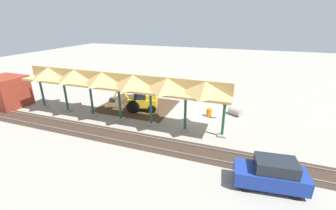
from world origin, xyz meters
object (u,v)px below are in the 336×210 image
Objects in this scene: backhoe at (141,100)px; distant_parked_car at (271,174)px; stop_sign at (225,105)px; concrete_pipe at (235,111)px; brick_utility_building at (6,92)px; traffic_barrel at (209,113)px.

backhoe reaches higher than distant_parked_car.
concrete_pipe is (-0.97, -1.77, -1.27)m from stop_sign.
brick_utility_building is 0.91× the size of distant_parked_car.
concrete_pipe is 0.35× the size of distant_parked_car.
stop_sign reaches higher than distant_parked_car.
distant_parked_car is (-12.91, 8.49, -0.28)m from backhoe.
brick_utility_building reaches higher than concrete_pipe.
distant_parked_car is (-2.86, 10.78, 0.57)m from concrete_pipe.
distant_parked_car is at bearing 146.65° from backhoe.
concrete_pipe is 0.39× the size of brick_utility_building.
backhoe is 10.34m from concrete_pipe.
backhoe is at bearing -33.35° from distant_parked_car.
brick_utility_building is at bearing 14.83° from backhoe.
distant_parked_car is at bearing 113.03° from stop_sign.
brick_utility_building reaches higher than traffic_barrel.
brick_utility_building is at bearing 14.05° from concrete_pipe.
concrete_pipe is (-10.05, -2.29, -0.85)m from backhoe.
brick_utility_building is (24.52, 4.60, 0.08)m from stop_sign.
distant_parked_car reaches higher than concrete_pipe.
backhoe is 7.56m from traffic_barrel.
concrete_pipe is at bearing -165.95° from brick_utility_building.
backhoe is 1.35× the size of brick_utility_building.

